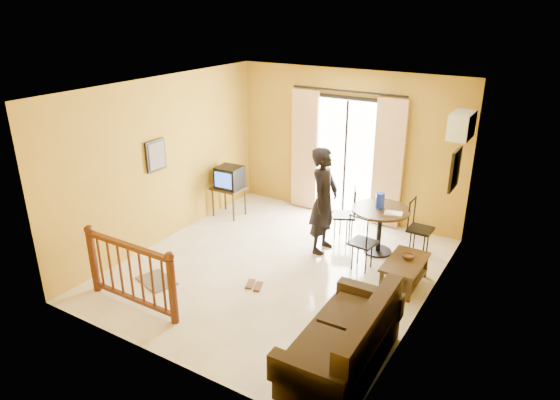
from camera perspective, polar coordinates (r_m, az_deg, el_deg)
The scene contains 19 objects.
ground at distance 7.92m, azimuth -0.30°, elevation -7.79°, with size 5.00×5.00×0.00m, color beige.
room_shell at distance 7.23m, azimuth -0.33°, elevation 4.02°, with size 5.00×5.00×5.00m.
balcony_door at distance 9.44m, azimuth 7.47°, elevation 4.86°, with size 2.25×0.14×2.46m.
tv_table at distance 9.65m, azimuth -5.88°, elevation 1.05°, with size 0.58×0.49×0.59m.
television at distance 9.54m, azimuth -5.82°, elevation 2.61°, with size 0.48×0.45×0.41m.
picture_left at distance 8.46m, azimuth -14.00°, elevation 4.95°, with size 0.05×0.42×0.52m.
dining_table at distance 8.29m, azimuth 11.39°, elevation -2.02°, with size 0.94×0.94×0.78m.
water_jug at distance 8.21m, azimuth 11.37°, elevation -0.06°, with size 0.14×0.14×0.26m, color #162DD3.
serving_tray at distance 8.07m, azimuth 12.84°, elevation -1.50°, with size 0.28×0.18×0.02m, color beige.
dining_chairs at distance 8.50m, azimuth 10.62°, elevation -5.98°, with size 1.78×1.35×0.95m.
air_conditioner at distance 8.15m, azimuth 20.01°, elevation 8.02°, with size 0.31×0.60×0.40m.
botanical_print at distance 7.63m, azimuth 19.37°, elevation 3.32°, with size 0.05×0.50×0.60m.
coffee_table at distance 7.58m, azimuth 14.06°, elevation -7.64°, with size 0.50×0.91×0.40m.
bowl at distance 7.58m, azimuth 14.39°, elevation -6.26°, with size 0.18×0.18×0.05m, color #512F1C.
sofa at distance 5.89m, azimuth 7.58°, elevation -15.96°, with size 0.89×1.84×0.87m.
standing_person at distance 8.14m, azimuth 5.01°, elevation -0.07°, with size 0.65×0.43×1.78m, color black.
stair_balustrade at distance 7.04m, azimuth -16.75°, elevation -7.61°, with size 1.63×0.13×1.04m.
doormat at distance 7.79m, azimuth -13.92°, elevation -8.96°, with size 0.60×0.40×0.02m, color #5D564A.
sandals at distance 7.46m, azimuth -2.96°, elevation -9.71°, with size 0.32×0.27×0.03m.
Camera 1 is at (3.61, -5.86, 3.91)m, focal length 32.00 mm.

